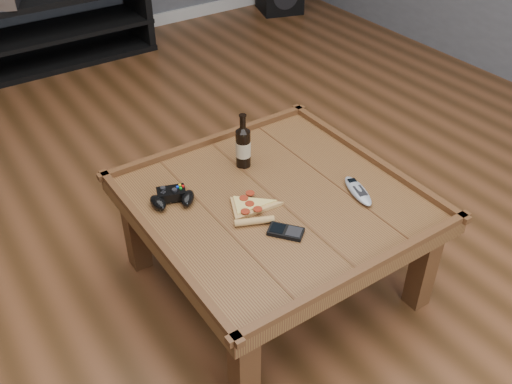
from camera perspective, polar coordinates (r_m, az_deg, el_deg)
ground at (r=2.47m, az=1.71°, el=-8.93°), size 6.00×6.00×0.00m
baseboard at (r=4.81m, az=-20.07°, el=13.71°), size 5.00×0.02×0.10m
coffee_table at (r=2.21m, az=1.89°, el=-1.82°), size 1.03×1.03×0.48m
media_console at (r=4.52m, az=-19.66°, el=15.09°), size 1.40×0.45×0.50m
beer_bottle at (r=2.30m, az=-1.29°, el=4.67°), size 0.06×0.06×0.24m
game_controller at (r=2.16m, az=-8.38°, el=-0.54°), size 0.18×0.15×0.05m
pizza_slice at (r=2.11m, az=-0.57°, el=-1.61°), size 0.25×0.30×0.03m
smartphone at (r=2.01m, az=2.99°, el=-3.96°), size 0.13×0.14×0.02m
remote_control at (r=2.22m, az=10.16°, el=0.12°), size 0.11×0.21×0.03m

